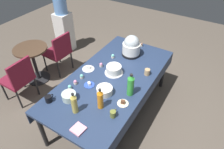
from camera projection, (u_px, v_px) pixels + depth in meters
The scene contains 26 objects.
ground at pixel (112, 111), 3.36m from camera, with size 9.00×9.00×0.00m, color brown.
potluck_table at pixel (112, 80), 2.92m from camera, with size 2.20×1.10×0.75m.
frosted_layer_cake at pixel (114, 70), 2.92m from camera, with size 0.27×0.27×0.13m.
slow_cooker at pixel (131, 46), 3.23m from camera, with size 0.30×0.30×0.35m.
glass_salad_bowl at pixel (69, 96), 2.52m from camera, with size 0.18×0.18×0.10m, color #B2C6BC.
ceramic_snack_bowl at pixel (105, 90), 2.60m from camera, with size 0.21×0.21×0.10m, color silver.
dessert_plate_cobalt at pixel (89, 85), 2.75m from camera, with size 0.15×0.15×0.05m.
dessert_plate_cream at pixel (123, 103), 2.48m from camera, with size 0.14×0.14×0.06m.
dessert_plate_white at pixel (88, 68), 3.02m from camera, with size 0.18×0.18×0.06m.
cupcake_lemon at pixel (75, 82), 2.75m from camera, with size 0.05×0.05×0.07m.
cupcake_mint at pixel (101, 65), 3.06m from camera, with size 0.05×0.05×0.07m.
cupcake_berry at pixel (82, 76), 2.85m from camera, with size 0.05×0.05×0.07m.
cupcake_vanilla at pixel (141, 45), 3.52m from camera, with size 0.05×0.05×0.07m.
cupcake_cocoa at pixel (70, 87), 2.68m from camera, with size 0.05×0.05×0.07m.
cupcake_rose at pixel (113, 56), 3.24m from camera, with size 0.05×0.05×0.07m.
soda_bottle_ginger_ale at pixel (74, 103), 2.31m from camera, with size 0.07×0.07×0.30m.
soda_bottle_orange_juice at pixel (100, 99), 2.36m from camera, with size 0.07×0.07×0.30m.
soda_bottle_lime_soda at pixel (131, 85), 2.52m from camera, with size 0.09×0.09×0.33m.
coffee_mug_black at pixel (49, 99), 2.49m from camera, with size 0.13×0.09×0.09m.
coffee_mug_tan at pixel (147, 72), 2.90m from camera, with size 0.12×0.08×0.09m.
coffee_mug_olive at pixel (113, 114), 2.31m from camera, with size 0.11×0.07×0.09m.
paper_napkin_stack at pixel (78, 129), 2.19m from camera, with size 0.14×0.14×0.02m, color pink.
maroon_chair_left at pixel (19, 78), 3.28m from camera, with size 0.44×0.44×0.85m.
maroon_chair_right at pixel (59, 51), 3.90m from camera, with size 0.46×0.46×0.85m.
round_cafe_table at pixel (33, 58), 3.69m from camera, with size 0.60×0.60×0.72m.
water_cooler at pixel (64, 27), 4.48m from camera, with size 0.32×0.32×1.24m.
Camera 1 is at (-1.87, -1.15, 2.62)m, focal length 32.02 mm.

